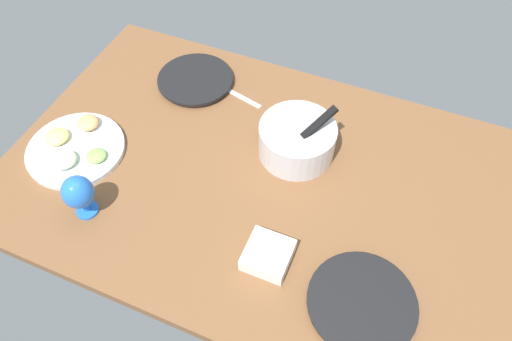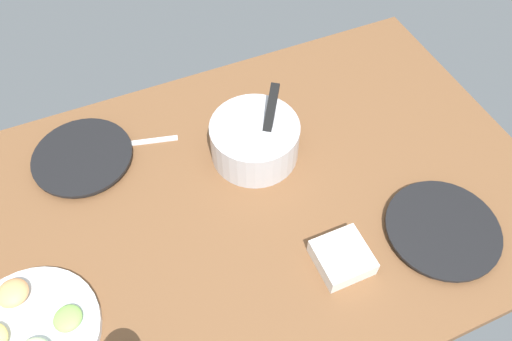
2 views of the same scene
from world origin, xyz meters
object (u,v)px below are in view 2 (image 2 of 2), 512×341
object	(u,v)px
dinner_plate_right	(442,230)
fruit_platter	(26,333)
square_bowl_white	(342,257)
mixing_bowl	(255,139)
dinner_plate_left	(83,158)

from	to	relation	value
dinner_plate_right	fruit_platter	distance (cm)	101.90
square_bowl_white	mixing_bowl	bearing A→B (deg)	98.52
dinner_plate_left	dinner_plate_right	distance (cm)	99.02
dinner_plate_right	square_bowl_white	world-z (taller)	square_bowl_white
dinner_plate_left	square_bowl_white	size ratio (longest dim) A/B	2.23
dinner_plate_right	square_bowl_white	distance (cm)	27.87
mixing_bowl	fruit_platter	bearing A→B (deg)	-157.59
dinner_plate_right	mixing_bowl	bearing A→B (deg)	128.27
square_bowl_white	dinner_plate_left	bearing A→B (deg)	132.40
fruit_platter	square_bowl_white	xyz separation A→B (cm)	(73.12, -12.05, 1.12)
dinner_plate_right	fruit_platter	xyz separation A→B (cm)	(-100.80, 14.93, 0.39)
dinner_plate_left	fruit_platter	bearing A→B (deg)	-115.87
dinner_plate_left	fruit_platter	size ratio (longest dim) A/B	0.87
dinner_plate_left	dinner_plate_right	xyz separation A→B (cm)	(79.25, -59.36, -0.16)
mixing_bowl	fruit_platter	xyz separation A→B (cm)	(-67.16, -27.70, -4.72)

